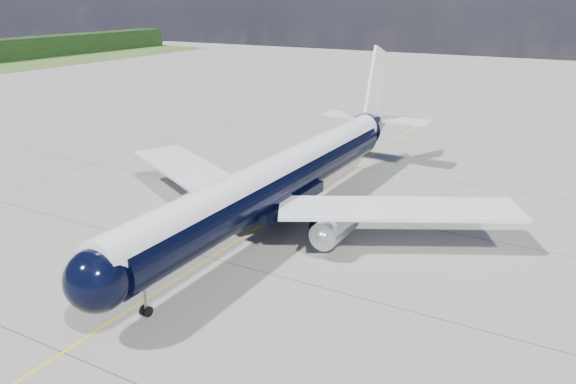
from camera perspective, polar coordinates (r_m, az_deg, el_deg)
ground at (r=63.17m, az=3.00°, el=0.26°), size 320.00×320.00×0.00m
taxiway_centerline at (r=58.98m, az=0.84°, el=-1.12°), size 0.16×160.00×0.01m
main_airliner at (r=52.28m, az=-0.38°, el=1.58°), size 42.77×51.91×15.03m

